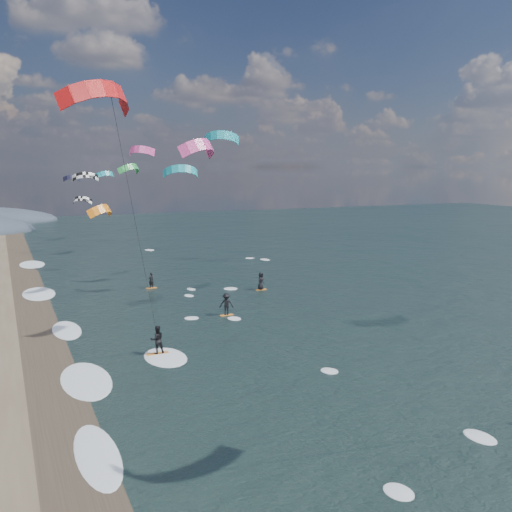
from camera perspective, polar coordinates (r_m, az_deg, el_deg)
name	(u,v)px	position (r m, az deg, el deg)	size (l,w,h in m)	color
ground	(400,467)	(25.27, 14.21, -19.76)	(260.00, 260.00, 0.00)	black
wet_sand_strip	(63,421)	(29.78, -18.71, -15.37)	(3.00, 240.00, 0.00)	#382D23
kitesurfer_near_b	(128,183)	(31.33, -12.65, 7.17)	(7.27, 9.12, 16.61)	orange
far_kitesurfers	(227,293)	(50.99, -2.93, -3.71)	(10.79, 13.84, 1.85)	orange
bg_kite_field	(123,171)	(73.28, -13.19, 8.24)	(12.53, 76.33, 9.15)	gray
shoreline_surf	(77,383)	(34.27, -17.48, -12.04)	(2.40, 79.40, 0.11)	white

